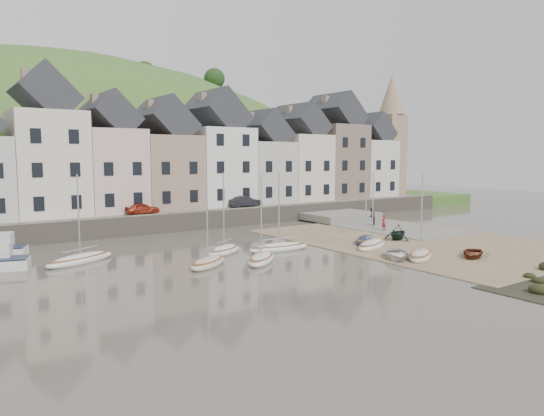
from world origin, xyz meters
TOP-DOWN VIEW (x-y plane):
  - ground at (0.00, 0.00)m, footprint 160.00×160.00m
  - quay_land at (0.00, 32.00)m, footprint 90.00×30.00m
  - quay_street at (0.00, 20.50)m, footprint 70.00×7.00m
  - seawall at (0.00, 17.00)m, footprint 70.00×1.20m
  - beach at (11.00, 0.00)m, footprint 18.00×26.00m
  - slipway at (15.00, 8.00)m, footprint 8.00×18.00m
  - hillside at (-5.00, 60.00)m, footprint 134.40×84.00m
  - townhouse_terrace at (1.76, 24.00)m, footprint 61.05×8.00m
  - church_spire at (34.55, 24.00)m, footprint 4.00×4.00m
  - sailboat_0 at (-15.20, 7.35)m, footprint 5.54×3.71m
  - sailboat_1 at (-5.48, 4.48)m, footprint 4.11×3.25m
  - sailboat_2 at (-8.51, 1.31)m, footprint 4.11×3.55m
  - sailboat_3 at (-4.86, 0.34)m, footprint 4.22×4.09m
  - sailboat_4 at (-1.39, 3.06)m, footprint 5.30×1.96m
  - sailboat_5 at (6.46, 1.52)m, footprint 4.23×3.61m
  - sailboat_6 at (5.50, -0.18)m, footprint 5.05×3.40m
  - sailboat_7 at (5.14, -5.21)m, footprint 4.49×3.51m
  - rowboat_white at (3.50, -4.44)m, footprint 3.91×4.05m
  - rowboat_green at (9.79, 0.91)m, footprint 3.05×2.80m
  - rowboat_red at (8.41, -7.23)m, footprint 3.57×3.21m
  - person_red at (12.73, 5.22)m, footprint 0.64×0.49m
  - person_dark at (14.43, 8.41)m, footprint 1.10×1.00m
  - car_left at (-6.19, 19.50)m, footprint 3.31×1.36m
  - car_right at (5.73, 19.50)m, footprint 3.92×1.70m

SIDE VIEW (x-z plane):
  - hillside at x=-5.00m, z-range -59.99..24.01m
  - ground at x=0.00m, z-range 0.00..0.00m
  - beach at x=11.00m, z-range 0.00..0.06m
  - slipway at x=15.00m, z-range 0.00..0.12m
  - sailboat_0 at x=-15.20m, z-range -2.90..3.42m
  - sailboat_4 at x=-1.39m, z-range -2.90..3.42m
  - sailboat_6 at x=5.50m, z-range -2.90..3.42m
  - sailboat_3 at x=-4.86m, z-range -2.90..3.42m
  - sailboat_7 at x=5.14m, z-range -2.90..3.42m
  - sailboat_5 at x=6.46m, z-range -2.89..3.43m
  - sailboat_2 at x=-8.51m, z-range -2.89..3.43m
  - sailboat_1 at x=-5.48m, z-range -2.89..3.43m
  - rowboat_red at x=8.41m, z-range 0.06..0.67m
  - rowboat_white at x=3.50m, z-range 0.06..0.74m
  - rowboat_green at x=9.79m, z-range 0.06..1.41m
  - quay_land at x=0.00m, z-range 0.00..1.50m
  - seawall at x=0.00m, z-range 0.00..1.80m
  - person_red at x=12.73m, z-range 0.12..1.69m
  - person_dark at x=14.43m, z-range 0.12..1.96m
  - quay_street at x=0.00m, z-range 1.50..1.60m
  - car_left at x=-6.19m, z-range 1.60..2.72m
  - car_right at x=5.73m, z-range 1.60..2.85m
  - townhouse_terrace at x=1.76m, z-range 0.36..14.29m
  - church_spire at x=34.55m, z-range 2.06..20.06m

